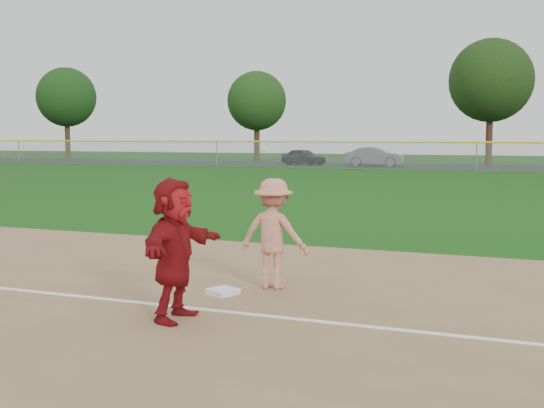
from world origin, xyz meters
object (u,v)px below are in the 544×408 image
at_px(first_base, 223,292).
at_px(car_left, 303,157).
at_px(base_runner, 175,249).
at_px(car_mid, 374,157).

relative_size(first_base, car_left, 0.10).
distance_m(base_runner, car_left, 48.70).
bearing_deg(car_mid, base_runner, -177.40).
distance_m(car_left, car_mid, 6.17).
relative_size(car_left, car_mid, 0.86).
bearing_deg(first_base, base_runner, -88.47).
relative_size(first_base, car_mid, 0.08).
bearing_deg(car_left, car_mid, -73.07).
height_order(car_left, car_mid, car_mid).
relative_size(first_base, base_runner, 0.21).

